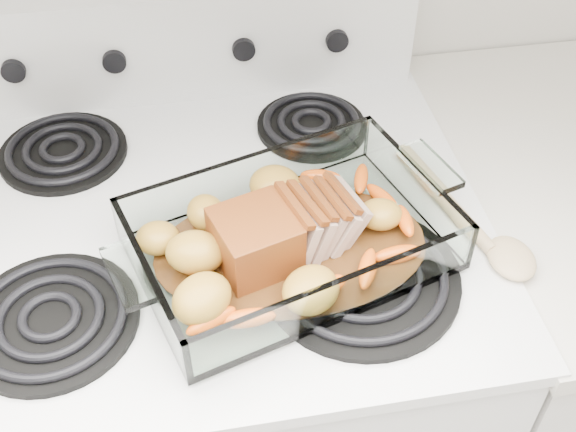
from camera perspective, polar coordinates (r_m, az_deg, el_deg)
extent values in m
cube|color=white|center=(1.38, -5.29, -14.02)|extent=(0.76, 0.65, 0.92)
cube|color=white|center=(1.01, -6.98, -0.10)|extent=(0.78, 0.67, 0.02)
cube|color=white|center=(1.19, -8.67, 13.31)|extent=(0.76, 0.06, 0.18)
cylinder|color=black|center=(0.91, -18.21, -7.88)|extent=(0.21, 0.21, 0.01)
cylinder|color=black|center=(0.91, 5.79, -4.96)|extent=(0.25, 0.25, 0.01)
cylinder|color=black|center=(1.14, -17.32, 4.82)|extent=(0.19, 0.19, 0.01)
cylinder|color=black|center=(1.14, 1.84, 7.14)|extent=(0.17, 0.17, 0.01)
cylinder|color=black|center=(1.19, -20.86, 10.76)|extent=(0.04, 0.02, 0.04)
cylinder|color=black|center=(1.16, -13.56, 11.88)|extent=(0.04, 0.02, 0.04)
cylinder|color=black|center=(1.16, -3.55, 13.09)|extent=(0.04, 0.02, 0.04)
cylinder|color=black|center=(1.19, 3.85, 13.74)|extent=(0.04, 0.02, 0.04)
cube|color=silver|center=(1.54, 20.55, -9.74)|extent=(0.55, 0.65, 0.90)
cube|color=white|center=(0.93, 0.21, -2.79)|extent=(0.38, 0.25, 0.01)
cube|color=white|center=(0.82, 1.71, -7.17)|extent=(0.38, 0.01, 0.07)
cube|color=white|center=(0.99, -1.02, 3.74)|extent=(0.38, 0.01, 0.07)
cube|color=white|center=(0.90, -11.57, -2.66)|extent=(0.01, 0.25, 0.07)
cube|color=white|center=(0.94, 11.43, 0.21)|extent=(0.01, 0.25, 0.07)
cylinder|color=#41240E|center=(0.92, 0.21, -2.54)|extent=(0.22, 0.22, 0.00)
cube|color=#6A3110|center=(0.89, -2.87, -1.37)|extent=(0.09, 0.09, 0.08)
cube|color=tan|center=(0.90, 0.50, -1.05)|extent=(0.03, 0.09, 0.07)
cube|color=tan|center=(0.90, 1.61, -0.97)|extent=(0.04, 0.09, 0.07)
cube|color=tan|center=(0.91, 2.71, -0.89)|extent=(0.04, 0.09, 0.06)
cube|color=tan|center=(0.91, 3.80, -0.81)|extent=(0.04, 0.08, 0.06)
cube|color=tan|center=(0.92, 4.87, -0.73)|extent=(0.04, 0.08, 0.06)
ellipsoid|color=#D95B14|center=(0.86, -8.71, -7.25)|extent=(0.06, 0.02, 0.02)
ellipsoid|color=#D95B14|center=(0.89, 8.59, -4.92)|extent=(0.06, 0.02, 0.02)
ellipsoid|color=#D95B14|center=(0.97, 9.34, -0.09)|extent=(0.06, 0.02, 0.02)
ellipsoid|color=#D95B14|center=(0.94, -9.83, -1.55)|extent=(0.06, 0.02, 0.02)
ellipsoid|color=#C58B21|center=(0.96, -10.04, 0.60)|extent=(0.06, 0.06, 0.05)
ellipsoid|color=#C58B21|center=(0.97, 0.52, 2.30)|extent=(0.06, 0.06, 0.05)
ellipsoid|color=#C58B21|center=(0.92, 8.30, -1.55)|extent=(0.06, 0.06, 0.05)
cylinder|color=tan|center=(1.03, 12.32, 1.40)|extent=(0.07, 0.22, 0.02)
ellipsoid|color=tan|center=(0.97, 17.23, -3.19)|extent=(0.06, 0.08, 0.02)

